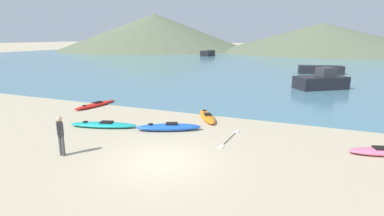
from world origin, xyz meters
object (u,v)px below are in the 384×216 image
object	(u,v)px
kayak_on_sand_0	(207,116)
moored_boat_1	(321,70)
kayak_on_sand_3	(104,125)
person_near_foreground	(60,133)
kayak_on_sand_2	(383,152)
loose_paddle	(230,138)
moored_boat_2	(321,81)
kayak_on_sand_1	(169,127)
moored_boat_3	(208,53)
kayak_on_sand_4	(96,105)

from	to	relation	value
kayak_on_sand_0	moored_boat_1	bearing A→B (deg)	76.38
kayak_on_sand_3	person_near_foreground	distance (m)	3.96
kayak_on_sand_2	person_near_foreground	bearing A→B (deg)	-157.13
loose_paddle	moored_boat_2	bearing A→B (deg)	76.20
kayak_on_sand_1	moored_boat_3	xyz separation A→B (m)	(-17.81, 55.86, 0.51)
kayak_on_sand_3	loose_paddle	xyz separation A→B (m)	(6.64, 0.79, -0.12)
kayak_on_sand_1	kayak_on_sand_3	bearing A→B (deg)	-166.74
kayak_on_sand_3	person_near_foreground	world-z (taller)	person_near_foreground
kayak_on_sand_4	person_near_foreground	xyz separation A→B (m)	(4.57, -7.43, 0.81)
kayak_on_sand_3	moored_boat_1	world-z (taller)	moored_boat_1
kayak_on_sand_0	moored_boat_1	size ratio (longest dim) A/B	0.54
person_near_foreground	moored_boat_2	xyz separation A→B (m)	(9.63, 20.67, -0.22)
kayak_on_sand_3	moored_boat_1	distance (m)	30.82
moored_boat_2	loose_paddle	size ratio (longest dim) A/B	1.74
kayak_on_sand_3	moored_boat_1	xyz separation A→B (m)	(10.61, 28.93, 0.43)
moored_boat_1	moored_boat_3	size ratio (longest dim) A/B	1.11
kayak_on_sand_4	moored_boat_3	distance (m)	54.08
kayak_on_sand_2	kayak_on_sand_4	xyz separation A→B (m)	(-16.48, 2.40, -0.01)
kayak_on_sand_0	kayak_on_sand_1	world-z (taller)	kayak_on_sand_1
person_near_foreground	kayak_on_sand_0	bearing A→B (deg)	64.63
kayak_on_sand_4	moored_boat_3	size ratio (longest dim) A/B	0.70
moored_boat_2	moored_boat_3	bearing A→B (deg)	122.15
moored_boat_1	kayak_on_sand_0	bearing A→B (deg)	-103.62
kayak_on_sand_1	person_near_foreground	size ratio (longest dim) A/B	2.00
kayak_on_sand_0	loose_paddle	bearing A→B (deg)	-53.04
person_near_foreground	kayak_on_sand_4	bearing A→B (deg)	121.58
kayak_on_sand_2	loose_paddle	bearing A→B (deg)	-175.56
person_near_foreground	moored_boat_2	distance (m)	22.81
kayak_on_sand_2	kayak_on_sand_0	bearing A→B (deg)	164.16
kayak_on_sand_3	moored_boat_2	world-z (taller)	moored_boat_2
moored_boat_2	loose_paddle	world-z (taller)	moored_boat_2
kayak_on_sand_2	kayak_on_sand_1	bearing A→B (deg)	-177.20
moored_boat_1	moored_boat_3	distance (m)	37.33
kayak_on_sand_1	moored_boat_1	size ratio (longest dim) A/B	0.60
kayak_on_sand_1	moored_boat_3	world-z (taller)	moored_boat_3
moored_boat_1	kayak_on_sand_1	bearing A→B (deg)	-104.33
moored_boat_1	person_near_foreground	bearing A→B (deg)	-106.43
moored_boat_2	moored_boat_3	world-z (taller)	moored_boat_2
kayak_on_sand_4	moored_boat_1	size ratio (longest dim) A/B	0.63
kayak_on_sand_3	kayak_on_sand_4	distance (m)	5.14
moored_boat_2	moored_boat_3	size ratio (longest dim) A/B	0.99
moored_boat_1	loose_paddle	xyz separation A→B (m)	(-3.97, -28.15, -0.55)
kayak_on_sand_4	moored_boat_3	world-z (taller)	moored_boat_3
person_near_foreground	moored_boat_3	distance (m)	62.34
kayak_on_sand_3	loose_paddle	bearing A→B (deg)	6.74
kayak_on_sand_1	kayak_on_sand_4	world-z (taller)	kayak_on_sand_1
kayak_on_sand_0	person_near_foreground	xyz separation A→B (m)	(-3.51, -7.41, 0.79)
kayak_on_sand_0	moored_boat_3	world-z (taller)	moored_boat_3
kayak_on_sand_3	kayak_on_sand_4	world-z (taller)	kayak_on_sand_3
moored_boat_3	kayak_on_sand_1	bearing A→B (deg)	-72.32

